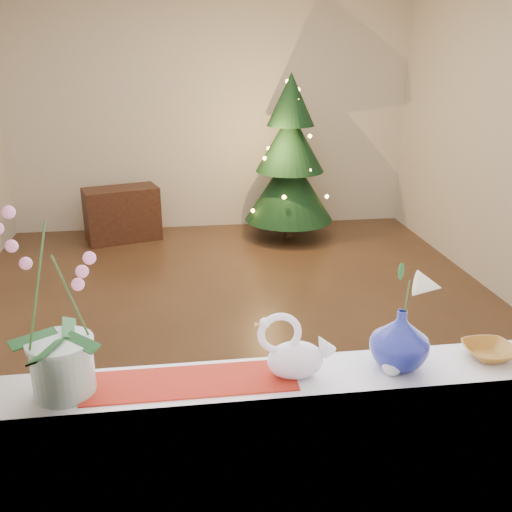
{
  "coord_description": "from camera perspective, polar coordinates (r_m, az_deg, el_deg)",
  "views": [
    {
      "loc": [
        -0.39,
        -4.02,
        1.96
      ],
      "look_at": [
        -0.03,
        -1.4,
        1.0
      ],
      "focal_mm": 40.0,
      "sensor_mm": 36.0,
      "label": 1
    }
  ],
  "objects": [
    {
      "name": "swan",
      "position": [
        1.92,
        3.99,
        -9.03
      ],
      "size": [
        0.29,
        0.21,
        0.22
      ],
      "primitive_type": null,
      "rotation": [
        0.0,
        0.0,
        -0.37
      ],
      "color": "white",
      "rests_on": "windowsill"
    },
    {
      "name": "window_frame",
      "position": [
        1.62,
        6.25,
        10.54
      ],
      "size": [
        2.22,
        0.06,
        1.6
      ],
      "primitive_type": null,
      "color": "white",
      "rests_on": "windowsill"
    },
    {
      "name": "lily",
      "position": [
        1.94,
        14.76,
        -2.02
      ],
      "size": [
        0.14,
        0.08,
        0.18
      ],
      "primitive_type": null,
      "color": "beige",
      "rests_on": "blue_vase"
    },
    {
      "name": "runner",
      "position": [
        1.95,
        -6.52,
        -12.36
      ],
      "size": [
        0.7,
        0.2,
        0.01
      ],
      "primitive_type": "cube",
      "color": "maroon",
      "rests_on": "windowsill"
    },
    {
      "name": "orchid_pot",
      "position": [
        1.85,
        -19.51,
        -4.64
      ],
      "size": [
        0.25,
        0.25,
        0.62
      ],
      "primitive_type": null,
      "rotation": [
        0.0,
        0.0,
        -0.18
      ],
      "color": "silver",
      "rests_on": "windowsill"
    },
    {
      "name": "wall_back",
      "position": [
        6.56,
        -4.56,
        14.45
      ],
      "size": [
        4.5,
        0.1,
        2.7
      ],
      "primitive_type": "cube",
      "color": "beige",
      "rests_on": "ground"
    },
    {
      "name": "windowsill",
      "position": [
        2.0,
        4.69,
        -12.17
      ],
      "size": [
        2.2,
        0.26,
        0.04
      ],
      "primitive_type": "cube",
      "color": "white",
      "rests_on": "window_apron"
    },
    {
      "name": "blue_vase",
      "position": [
        2.03,
        14.24,
        -7.65
      ],
      "size": [
        0.26,
        0.26,
        0.25
      ],
      "primitive_type": "imported",
      "rotation": [
        0.0,
        0.0,
        0.09
      ],
      "color": "navy",
      "rests_on": "windowsill"
    },
    {
      "name": "ground",
      "position": [
        4.49,
        -2.1,
        -6.03
      ],
      "size": [
        5.0,
        5.0,
        0.0
      ],
      "primitive_type": "plane",
      "color": "#3C2718",
      "rests_on": "ground"
    },
    {
      "name": "amber_dish",
      "position": [
        2.24,
        22.29,
        -8.91
      ],
      "size": [
        0.15,
        0.15,
        0.04
      ],
      "primitive_type": "imported",
      "rotation": [
        0.0,
        0.0,
        -0.01
      ],
      "color": "#8D5A1B",
      "rests_on": "windowsill"
    },
    {
      "name": "window_apron",
      "position": [
        2.22,
        4.87,
        -23.55
      ],
      "size": [
        2.2,
        0.08,
        0.88
      ],
      "primitive_type": "cube",
      "color": "white",
      "rests_on": "ground"
    },
    {
      "name": "xmas_tree",
      "position": [
        6.19,
        3.4,
        9.74
      ],
      "size": [
        1.13,
        1.13,
        1.76
      ],
      "primitive_type": null,
      "rotation": [
        0.0,
        0.0,
        -0.19
      ],
      "color": "#12311A",
      "rests_on": "ground"
    },
    {
      "name": "wall_front",
      "position": [
        1.69,
        6.05,
        -1.44
      ],
      "size": [
        4.5,
        0.1,
        2.7
      ],
      "primitive_type": "cube",
      "color": "beige",
      "rests_on": "ground"
    },
    {
      "name": "paperweight",
      "position": [
        2.02,
        13.45,
        -10.61
      ],
      "size": [
        0.08,
        0.08,
        0.07
      ],
      "primitive_type": "sphere",
      "rotation": [
        0.0,
        0.0,
        -0.13
      ],
      "color": "silver",
      "rests_on": "windowsill"
    },
    {
      "name": "side_table",
      "position": [
        6.37,
        -13.24,
        4.1
      ],
      "size": [
        0.85,
        0.6,
        0.58
      ],
      "primitive_type": "cube",
      "rotation": [
        0.0,
        0.0,
        0.3
      ],
      "color": "black",
      "rests_on": "ground"
    }
  ]
}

